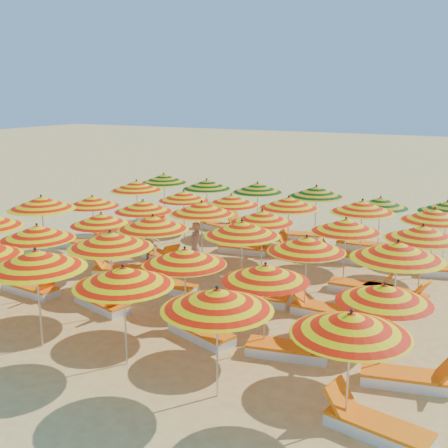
% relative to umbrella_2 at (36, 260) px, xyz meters
% --- Properties ---
extents(ground, '(120.00, 120.00, 0.00)m').
position_rel_umbrella_2_xyz_m(ground, '(1.23, 5.66, -1.99)').
color(ground, '#E8C667').
rests_on(ground, ground).
extents(umbrella_2, '(2.73, 2.73, 2.26)m').
position_rel_umbrella_2_xyz_m(umbrella_2, '(0.00, 0.00, 0.00)').
color(umbrella_2, silver).
rests_on(umbrella_2, ground).
extents(umbrella_3, '(2.49, 2.49, 2.14)m').
position_rel_umbrella_2_xyz_m(umbrella_3, '(2.12, 0.23, -0.10)').
color(umbrella_3, silver).
rests_on(umbrella_3, ground).
extents(umbrella_4, '(2.62, 2.62, 2.14)m').
position_rel_umbrella_2_xyz_m(umbrella_4, '(4.36, -0.01, -0.10)').
color(umbrella_4, silver).
rests_on(umbrella_4, ground).
extents(umbrella_5, '(2.28, 2.28, 2.08)m').
position_rel_umbrella_2_xyz_m(umbrella_5, '(6.69, 0.16, -0.16)').
color(umbrella_5, silver).
rests_on(umbrella_5, ground).
extents(umbrella_7, '(2.26, 2.26, 2.09)m').
position_rel_umbrella_2_xyz_m(umbrella_7, '(-2.19, 2.15, -0.15)').
color(umbrella_7, silver).
rests_on(umbrella_7, ground).
extents(umbrella_8, '(2.52, 2.52, 2.21)m').
position_rel_umbrella_2_xyz_m(umbrella_8, '(0.25, 2.13, -0.04)').
color(umbrella_8, silver).
rests_on(umbrella_8, ground).
extents(umbrella_9, '(2.43, 2.43, 2.03)m').
position_rel_umbrella_2_xyz_m(umbrella_9, '(2.31, 2.22, -0.20)').
color(umbrella_9, silver).
rests_on(umbrella_9, ground).
extents(umbrella_10, '(2.25, 2.25, 1.98)m').
position_rel_umbrella_2_xyz_m(umbrella_10, '(4.34, 2.12, -0.24)').
color(umbrella_10, silver).
rests_on(umbrella_10, ground).
extents(umbrella_11, '(2.36, 2.36, 1.94)m').
position_rel_umbrella_2_xyz_m(umbrella_11, '(6.80, 2.13, -0.28)').
color(umbrella_11, silver).
rests_on(umbrella_11, ground).
extents(umbrella_12, '(2.77, 2.77, 2.26)m').
position_rel_umbrella_2_xyz_m(umbrella_12, '(-4.47, 4.55, 0.01)').
color(umbrella_12, silver).
rests_on(umbrella_12, ground).
extents(umbrella_13, '(2.08, 2.08, 1.95)m').
position_rel_umbrella_2_xyz_m(umbrella_13, '(-2.06, 4.54, -0.27)').
color(umbrella_13, silver).
rests_on(umbrella_13, ground).
extents(umbrella_14, '(2.39, 2.39, 2.13)m').
position_rel_umbrella_2_xyz_m(umbrella_14, '(-0.06, 4.36, -0.11)').
color(umbrella_14, silver).
rests_on(umbrella_14, ground).
extents(umbrella_15, '(2.56, 2.56, 2.17)m').
position_rel_umbrella_2_xyz_m(umbrella_15, '(2.50, 4.77, -0.08)').
color(umbrella_15, silver).
rests_on(umbrella_15, ground).
extents(umbrella_16, '(2.06, 2.06, 2.05)m').
position_rel_umbrella_2_xyz_m(umbrella_16, '(4.41, 4.45, -0.18)').
color(umbrella_16, silver).
rests_on(umbrella_16, ground).
extents(umbrella_17, '(2.61, 2.61, 2.23)m').
position_rel_umbrella_2_xyz_m(umbrella_17, '(6.59, 4.34, -0.02)').
color(umbrella_17, silver).
rests_on(umbrella_17, ground).
extents(umbrella_18, '(2.19, 2.19, 1.95)m').
position_rel_umbrella_2_xyz_m(umbrella_18, '(-4.19, 6.62, -0.27)').
color(umbrella_18, silver).
rests_on(umbrella_18, ground).
extents(umbrella_19, '(2.45, 2.45, 2.01)m').
position_rel_umbrella_2_xyz_m(umbrella_19, '(-1.97, 6.54, -0.22)').
color(umbrella_19, silver).
rests_on(umbrella_19, ground).
extents(umbrella_20, '(2.15, 2.15, 2.16)m').
position_rel_umbrella_2_xyz_m(umbrella_20, '(0.20, 6.63, -0.09)').
color(umbrella_20, silver).
rests_on(umbrella_20, ground).
extents(umbrella_21, '(2.45, 2.45, 2.03)m').
position_rel_umbrella_2_xyz_m(umbrella_21, '(2.16, 6.85, -0.20)').
color(umbrella_21, silver).
rests_on(umbrella_21, ground).
extents(umbrella_22, '(2.12, 2.12, 2.05)m').
position_rel_umbrella_2_xyz_m(umbrella_22, '(4.71, 6.82, -0.18)').
color(umbrella_22, silver).
rests_on(umbrella_22, ground).
extents(umbrella_23, '(2.53, 2.53, 2.10)m').
position_rel_umbrella_2_xyz_m(umbrella_23, '(6.76, 6.79, -0.14)').
color(umbrella_23, silver).
rests_on(umbrella_23, ground).
extents(umbrella_24, '(2.24, 2.24, 2.15)m').
position_rel_umbrella_2_xyz_m(umbrella_24, '(-4.16, 9.14, -0.09)').
color(umbrella_24, silver).
rests_on(umbrella_24, ground).
extents(umbrella_25, '(2.39, 2.39, 1.94)m').
position_rel_umbrella_2_xyz_m(umbrella_25, '(-1.94, 9.00, -0.28)').
color(umbrella_25, silver).
rests_on(umbrella_25, ground).
extents(umbrella_26, '(2.06, 2.06, 2.03)m').
position_rel_umbrella_2_xyz_m(umbrella_26, '(0.14, 8.77, -0.20)').
color(umbrella_26, silver).
rests_on(umbrella_26, ground).
extents(umbrella_27, '(2.55, 2.55, 2.12)m').
position_rel_umbrella_2_xyz_m(umbrella_27, '(2.22, 8.85, -0.12)').
color(umbrella_27, silver).
rests_on(umbrella_27, ground).
extents(umbrella_28, '(2.65, 2.65, 2.16)m').
position_rel_umbrella_2_xyz_m(umbrella_28, '(4.56, 9.17, -0.08)').
color(umbrella_28, silver).
rests_on(umbrella_28, ground).
extents(umbrella_29, '(2.12, 2.12, 2.10)m').
position_rel_umbrella_2_xyz_m(umbrella_29, '(6.72, 9.17, -0.13)').
color(umbrella_29, silver).
rests_on(umbrella_29, ground).
extents(umbrella_30, '(2.45, 2.45, 2.14)m').
position_rel_umbrella_2_xyz_m(umbrella_30, '(-4.25, 11.15, -0.10)').
color(umbrella_30, silver).
rests_on(umbrella_30, ground).
extents(umbrella_31, '(2.41, 2.41, 2.08)m').
position_rel_umbrella_2_xyz_m(umbrella_31, '(-2.12, 11.03, -0.16)').
color(umbrella_31, silver).
rests_on(umbrella_31, ground).
extents(umbrella_32, '(2.22, 2.22, 2.08)m').
position_rel_umbrella_2_xyz_m(umbrella_32, '(-0.00, 11.24, -0.16)').
color(umbrella_32, silver).
rests_on(umbrella_32, ground).
extents(umbrella_33, '(2.47, 2.47, 2.17)m').
position_rel_umbrella_2_xyz_m(umbrella_33, '(2.42, 11.05, -0.08)').
color(umbrella_33, silver).
rests_on(umbrella_33, ground).
extents(umbrella_34, '(2.11, 2.11, 1.97)m').
position_rel_umbrella_2_xyz_m(umbrella_34, '(4.73, 10.98, -0.25)').
color(umbrella_34, silver).
rests_on(umbrella_34, ground).
extents(umbrella_35, '(2.28, 2.28, 2.00)m').
position_rel_umbrella_2_xyz_m(umbrella_35, '(6.86, 11.17, -0.23)').
color(umbrella_35, silver).
rests_on(umbrella_35, ground).
extents(lounger_1, '(1.81, 0.90, 0.69)m').
position_rel_umbrella_2_xyz_m(lounger_1, '(7.19, 0.14, -1.83)').
color(lounger_1, white).
rests_on(lounger_1, ground).
extents(lounger_2, '(1.78, 0.74, 0.69)m').
position_rel_umbrella_2_xyz_m(lounger_2, '(-2.69, 2.27, -1.83)').
color(lounger_2, white).
rests_on(lounger_2, ground).
extents(lounger_3, '(1.83, 1.04, 0.69)m').
position_rel_umbrella_2_xyz_m(lounger_3, '(-0.25, 2.34, -1.83)').
color(lounger_3, white).
rests_on(lounger_3, ground).
extents(lounger_4, '(1.83, 1.11, 0.69)m').
position_rel_umbrella_2_xyz_m(lounger_4, '(2.81, 2.00, -1.83)').
color(lounger_4, white).
rests_on(lounger_4, ground).
extents(lounger_5, '(1.81, 0.92, 0.69)m').
position_rel_umbrella_2_xyz_m(lounger_5, '(4.94, 2.09, -1.83)').
color(lounger_5, white).
rests_on(lounger_5, ground).
extents(lounger_6, '(1.82, 0.94, 0.69)m').
position_rel_umbrella_2_xyz_m(lounger_6, '(7.39, 2.01, -1.83)').
color(lounger_6, white).
rests_on(lounger_6, ground).
extents(lounger_7, '(1.82, 1.19, 0.69)m').
position_rel_umbrella_2_xyz_m(lounger_7, '(-1.55, 4.71, -1.83)').
color(lounger_7, white).
rests_on(lounger_7, ground).
extents(lounger_8, '(1.76, 0.66, 0.69)m').
position_rel_umbrella_2_xyz_m(lounger_8, '(0.45, 4.26, -1.83)').
color(lounger_8, white).
rests_on(lounger_8, ground).
extents(lounger_9, '(1.79, 0.80, 0.69)m').
position_rel_umbrella_2_xyz_m(lounger_9, '(3.01, 4.54, -1.83)').
color(lounger_9, white).
rests_on(lounger_9, ground).
extents(lounger_10, '(1.76, 0.66, 0.69)m').
position_rel_umbrella_2_xyz_m(lounger_10, '(4.91, 4.52, -1.83)').
color(lounger_10, white).
rests_on(lounger_10, ground).
extents(lounger_11, '(1.80, 0.84, 0.69)m').
position_rel_umbrella_2_xyz_m(lounger_11, '(-4.69, 6.53, -1.83)').
color(lounger_11, white).
rests_on(lounger_11, ground).
extents(lounger_12, '(1.82, 1.21, 0.69)m').
position_rel_umbrella_2_xyz_m(lounger_12, '(-1.38, 6.52, -1.83)').
color(lounger_12, white).
rests_on(lounger_12, ground).
extents(lounger_13, '(1.75, 0.63, 0.69)m').
position_rel_umbrella_2_xyz_m(lounger_13, '(5.31, 6.63, -1.83)').
color(lounger_13, white).
rests_on(lounger_13, ground).
extents(lounger_14, '(1.83, 1.06, 0.69)m').
position_rel_umbrella_2_xyz_m(lounger_14, '(6.26, 6.54, -1.83)').
color(lounger_14, white).
rests_on(lounger_14, ground).
extents(lounger_15, '(1.79, 0.79, 0.69)m').
position_rel_umbrella_2_xyz_m(lounger_15, '(0.73, 8.64, -1.83)').
color(lounger_15, white).
rests_on(lounger_15, ground).
extents(lounger_16, '(1.80, 0.81, 0.69)m').
position_rel_umbrella_2_xyz_m(lounger_16, '(2.72, 8.95, -1.83)').
color(lounger_16, white).
rests_on(lounger_16, ground).
extents(lounger_17, '(1.75, 0.64, 0.69)m').
position_rel_umbrella_2_xyz_m(lounger_17, '(3.97, 9.32, -1.83)').
color(lounger_17, white).
rests_on(lounger_17, ground).
extents(lounger_19, '(1.82, 1.25, 0.69)m').
position_rel_umbrella_2_xyz_m(lounger_19, '(-4.75, 10.91, -1.83)').
color(lounger_19, white).
rests_on(lounger_19, ground).
extents(lounger_20, '(1.83, 1.10, 0.69)m').
position_rel_umbrella_2_xyz_m(lounger_20, '(-1.62, 11.08, -1.83)').
color(lounger_20, white).
rests_on(lounger_20, ground).
extents(lounger_21, '(1.83, 1.12, 0.69)m').
position_rel_umbrella_2_xyz_m(lounger_21, '(-0.60, 11.38, -1.83)').
color(lounger_21, white).
rests_on(lounger_21, ground).
extents(lounger_22, '(1.82, 0.98, 0.69)m').
position_rel_umbrella_2_xyz_m(lounger_22, '(1.82, 11.21, -1.83)').
color(lounger_22, white).
rests_on(lounger_22, ground).
extents(lounger_23, '(1.76, 0.65, 0.69)m').
position_rel_umbrella_2_xyz_m(lounger_23, '(4.14, 10.97, -1.83)').
color(lounger_23, white).
rests_on(lounger_23, ground).
extents(beachgoer_b, '(0.63, 0.76, 1.42)m').
position_rel_umbrella_2_xyz_m(beachgoer_b, '(-1.62, 6.57, -1.27)').
color(beachgoer_b, tan).
rests_on(beachgoer_b, ground).
extents(beachgoer_a, '(0.41, 0.58, 1.49)m').
position_rel_umbrella_2_xyz_m(beachgoer_a, '(0.10, 6.36, -1.24)').
color(beachgoer_a, tan).
rests_on(beachgoer_a, ground).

